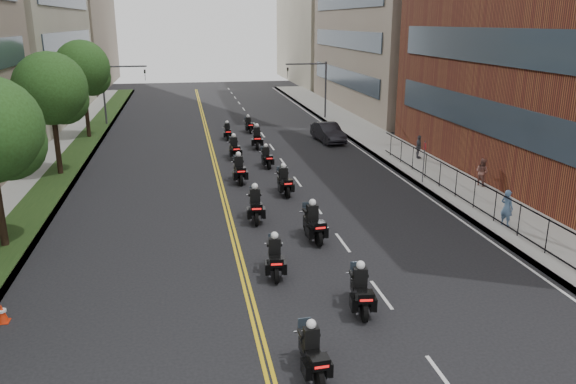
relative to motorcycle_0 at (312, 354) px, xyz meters
name	(u,v)px	position (x,y,z in m)	size (l,w,h in m)	color
sidewalk_right	(403,156)	(12.29, 24.12, -0.56)	(4.00, 90.00, 0.15)	gray
sidewalk_left	(51,172)	(-11.71, 24.12, -0.56)	(4.00, 90.00, 0.15)	gray
grass_strip	(64,170)	(-10.91, 24.12, -0.47)	(2.00, 90.00, 0.04)	black
iron_fence	(484,200)	(11.29, 11.12, 0.27)	(0.05, 28.00, 1.50)	black
street_trees	(32,107)	(-10.76, 17.73, 4.49)	(4.40, 38.40, 7.98)	black
traffic_signal_right	(316,82)	(9.82, 41.12, 3.06)	(4.09, 0.20, 5.60)	#3F3F44
traffic_signal_left	(114,85)	(-9.25, 41.12, 3.06)	(4.09, 0.20, 5.60)	#3F3F44
motorcycle_0	(312,354)	(0.00, 0.00, 0.00)	(0.54, 2.19, 1.62)	black
motorcycle_1	(360,292)	(2.39, 3.20, 0.05)	(0.69, 2.35, 1.74)	black
motorcycle_2	(275,258)	(0.03, 6.46, 0.04)	(0.64, 2.31, 1.71)	black
motorcycle_3	(313,224)	(2.28, 9.71, 0.10)	(0.67, 2.52, 1.86)	black
motorcycle_4	(255,206)	(0.09, 12.73, 0.09)	(0.63, 2.50, 1.85)	black
motorcycle_5	(284,182)	(2.23, 16.72, 0.06)	(0.61, 2.40, 1.77)	black
motorcycle_6	(239,170)	(0.01, 19.66, 0.10)	(0.59, 2.52, 1.86)	black
motorcycle_7	(266,158)	(2.16, 23.01, -0.01)	(0.58, 2.14, 1.58)	black
motorcycle_8	(234,149)	(0.28, 25.80, 0.07)	(0.63, 2.44, 1.80)	black
motorcycle_9	(257,139)	(2.32, 28.96, 0.11)	(0.69, 2.55, 1.88)	black
motorcycle_10	(227,132)	(0.37, 32.75, -0.03)	(0.48, 2.09, 1.54)	black
motorcycle_11	(249,125)	(2.44, 35.43, -0.03)	(0.61, 2.10, 1.55)	black
parked_sedan	(328,132)	(8.29, 30.32, 0.12)	(1.60, 4.60, 1.51)	black
pedestrian_a	(507,208)	(11.49, 9.47, 0.38)	(0.63, 0.41, 1.73)	slate
pedestrian_b	(482,172)	(13.79, 15.90, 0.31)	(0.78, 0.61, 1.60)	brown
pedestrian_c	(419,147)	(12.90, 22.96, 0.32)	(0.94, 0.39, 1.61)	#42424A
traffic_cone	(2,313)	(-9.21, 4.56, -0.33)	(0.38, 0.38, 0.63)	red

